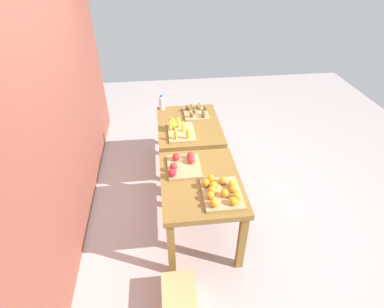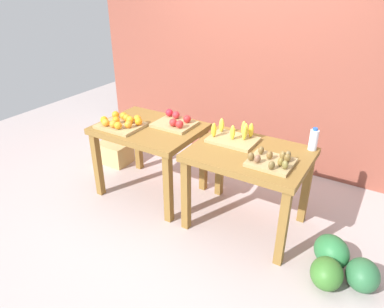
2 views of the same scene
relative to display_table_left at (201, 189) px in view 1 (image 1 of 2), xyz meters
The scene contains 11 objects.
ground_plane 0.87m from the display_table_left, ahead, with size 8.00×8.00×0.00m, color #AFA09E.
back_wall 1.68m from the display_table_left, 67.47° to the left, with size 4.40×0.12×3.00m, color brown.
display_table_left is the anchor object (origin of this frame).
display_table_right 1.12m from the display_table_left, ahead, with size 1.04×0.80×0.79m.
orange_bin 0.32m from the display_table_left, 145.69° to the right, with size 0.44×0.37×0.11m.
apple_bin 0.31m from the display_table_left, 35.98° to the left, with size 0.41×0.36×0.11m.
banana_crate 0.92m from the display_table_left, ahead, with size 0.44×0.32×0.17m.
kiwi_bin 1.37m from the display_table_left, ahead, with size 0.36×0.33×0.10m.
water_bottle 1.62m from the display_table_left, 11.77° to the left, with size 0.08×0.08×0.21m.
watermelon_pile 2.13m from the display_table_left, ahead, with size 0.63×0.63×0.27m.
cardboard_produce_box 1.04m from the display_table_left, 160.21° to the left, with size 0.40×0.30×0.27m, color tan.
Camera 1 is at (-2.82, 0.35, 2.76)m, focal length 28.36 mm.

